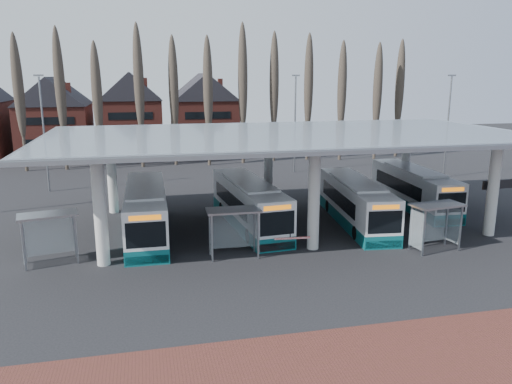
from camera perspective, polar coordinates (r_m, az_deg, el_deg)
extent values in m
plane|color=black|center=(28.00, 8.15, -8.06)|extent=(140.00, 140.00, 0.00)
cylinder|color=silver|center=(27.87, -17.39, -2.16)|extent=(0.70, 0.70, 6.00)
cylinder|color=silver|center=(38.58, -16.16, 2.07)|extent=(0.70, 0.70, 6.00)
cylinder|color=silver|center=(29.34, 6.63, -0.88)|extent=(0.70, 0.70, 6.00)
cylinder|color=silver|center=(39.65, 1.41, 2.88)|extent=(0.70, 0.70, 6.00)
cylinder|color=silver|center=(35.11, 25.47, 0.24)|extent=(0.70, 0.70, 6.00)
cylinder|color=silver|center=(44.09, 16.75, 3.36)|extent=(0.70, 0.70, 6.00)
cube|color=gray|center=(33.92, 3.71, 6.66)|extent=(32.00, 16.00, 0.12)
cube|color=silver|center=(33.92, 3.71, 6.78)|extent=(31.50, 15.50, 0.04)
cone|color=#473D33|center=(58.76, -25.26, 9.17)|extent=(0.36, 0.36, 14.50)
ellipsoid|color=#473D33|center=(58.70, -25.43, 10.86)|extent=(1.10, 1.10, 11.02)
cone|color=#473D33|center=(58.04, -21.36, 9.48)|extent=(0.36, 0.36, 14.50)
ellipsoid|color=#473D33|center=(57.98, -21.51, 11.19)|extent=(1.10, 1.10, 11.02)
cone|color=#473D33|center=(57.59, -17.38, 9.76)|extent=(0.36, 0.36, 14.50)
ellipsoid|color=#473D33|center=(57.53, -17.50, 11.48)|extent=(1.10, 1.10, 11.02)
cone|color=#473D33|center=(57.42, -13.34, 9.99)|extent=(0.36, 0.36, 14.50)
ellipsoid|color=#473D33|center=(57.36, -13.44, 11.72)|extent=(1.10, 1.10, 11.02)
cone|color=#473D33|center=(57.52, -9.30, 10.17)|extent=(0.36, 0.36, 14.50)
ellipsoid|color=#473D33|center=(57.46, -9.36, 11.90)|extent=(1.10, 1.10, 11.02)
cone|color=#473D33|center=(57.90, -5.28, 10.30)|extent=(0.36, 0.36, 14.50)
ellipsoid|color=#473D33|center=(57.84, -5.32, 12.03)|extent=(1.10, 1.10, 11.02)
cone|color=#473D33|center=(58.55, -1.33, 10.39)|extent=(0.36, 0.36, 14.50)
ellipsoid|color=#473D33|center=(58.49, -1.34, 12.09)|extent=(1.10, 1.10, 11.02)
cone|color=#473D33|center=(59.47, 2.51, 10.42)|extent=(0.36, 0.36, 14.50)
ellipsoid|color=#473D33|center=(59.41, 2.53, 12.10)|extent=(1.10, 1.10, 11.02)
cone|color=#473D33|center=(60.63, 6.22, 10.41)|extent=(0.36, 0.36, 14.50)
ellipsoid|color=#473D33|center=(60.58, 6.27, 12.05)|extent=(1.10, 1.10, 11.02)
cone|color=#473D33|center=(62.03, 9.78, 10.36)|extent=(0.36, 0.36, 14.50)
ellipsoid|color=#473D33|center=(61.98, 9.85, 11.96)|extent=(1.10, 1.10, 11.02)
cone|color=#473D33|center=(63.66, 13.17, 10.27)|extent=(0.36, 0.36, 14.50)
ellipsoid|color=#473D33|center=(63.60, 13.25, 11.84)|extent=(1.10, 1.10, 11.02)
cone|color=#473D33|center=(65.48, 16.38, 10.16)|extent=(0.36, 0.36, 14.50)
ellipsoid|color=#473D33|center=(65.43, 16.48, 11.68)|extent=(1.10, 1.10, 11.02)
cube|color=maroon|center=(69.54, -21.85, 6.79)|extent=(8.00, 10.00, 7.00)
pyramid|color=black|center=(69.23, -22.36, 12.55)|extent=(8.30, 10.30, 3.50)
cube|color=maroon|center=(68.67, -13.96, 7.28)|extent=(8.00, 10.00, 7.00)
pyramid|color=black|center=(68.36, -14.29, 13.12)|extent=(8.30, 10.30, 3.50)
cube|color=maroon|center=(69.12, -6.00, 7.62)|extent=(8.00, 10.00, 7.00)
pyramid|color=black|center=(68.81, -6.14, 13.43)|extent=(8.30, 10.30, 3.50)
cylinder|color=slate|center=(47.39, -23.04, 5.97)|extent=(0.16, 0.16, 10.00)
cube|color=slate|center=(47.12, -23.61, 12.12)|extent=(0.80, 0.15, 0.15)
cylinder|color=slate|center=(52.92, 4.48, 7.61)|extent=(0.16, 0.16, 10.00)
cube|color=slate|center=(52.67, 4.58, 13.14)|extent=(0.80, 0.15, 0.15)
cylinder|color=slate|center=(53.50, 21.04, 6.85)|extent=(0.16, 0.16, 10.00)
cube|color=slate|center=(53.26, 21.50, 12.30)|extent=(0.80, 0.15, 0.15)
cube|color=silver|center=(32.90, -12.46, -1.87)|extent=(2.54, 11.45, 2.67)
cube|color=#0B5357|center=(33.25, -12.35, -4.02)|extent=(2.56, 11.47, 0.86)
cube|color=silver|center=(32.58, -12.58, 0.47)|extent=(2.25, 6.88, 0.17)
cube|color=black|center=(33.34, -12.47, -1.51)|extent=(2.55, 8.25, 1.05)
cube|color=black|center=(27.42, -12.48, -4.80)|extent=(2.14, 0.08, 1.43)
cube|color=black|center=(38.42, -12.46, 0.42)|extent=(2.07, 0.08, 1.14)
cube|color=orange|center=(27.15, -12.58, -2.89)|extent=(1.70, 0.06, 0.29)
cube|color=black|center=(27.89, -12.33, -7.59)|extent=(2.31, 0.10, 0.48)
cylinder|color=black|center=(29.84, -14.47, -6.08)|extent=(0.28, 0.92, 0.91)
cylinder|color=black|center=(29.80, -10.22, -5.88)|extent=(0.28, 0.92, 0.91)
cylinder|color=black|center=(36.48, -14.09, -2.53)|extent=(0.28, 0.92, 0.91)
cylinder|color=black|center=(36.45, -10.63, -2.37)|extent=(0.28, 0.92, 0.91)
cube|color=silver|center=(34.06, -0.80, -1.09)|extent=(3.37, 11.45, 2.63)
cube|color=#0B5357|center=(34.39, -0.79, -3.14)|extent=(3.39, 11.47, 0.85)
cube|color=silver|center=(33.75, -0.81, 1.16)|extent=(2.74, 6.93, 0.17)
cube|color=black|center=(34.47, -1.03, -0.75)|extent=(3.13, 8.31, 1.03)
cube|color=black|center=(28.90, 2.44, -3.61)|extent=(2.11, 0.24, 1.41)
cube|color=black|center=(39.31, -3.18, 0.97)|extent=(2.04, 0.23, 1.13)
cube|color=orange|center=(28.64, 2.46, -1.81)|extent=(1.68, 0.19, 0.28)
cube|color=black|center=(29.35, 2.41, -6.24)|extent=(2.28, 0.27, 0.47)
cylinder|color=black|center=(30.82, -0.80, -5.04)|extent=(0.34, 0.92, 0.90)
cylinder|color=black|center=(31.48, 3.00, -4.65)|extent=(0.34, 0.92, 0.90)
cylinder|color=black|center=(37.17, -3.87, -1.88)|extent=(0.34, 0.92, 0.90)
cylinder|color=black|center=(37.72, -0.67, -1.62)|extent=(0.34, 0.92, 0.90)
cube|color=silver|center=(35.22, 11.36, -0.94)|extent=(3.46, 11.18, 2.57)
cube|color=#0B5357|center=(35.53, 11.27, -2.88)|extent=(3.48, 11.20, 0.82)
cube|color=silver|center=(34.92, 11.45, 1.17)|extent=(2.77, 6.78, 0.16)
cube|color=black|center=(35.62, 11.14, -0.62)|extent=(3.18, 8.12, 1.01)
cube|color=black|center=(30.23, 14.53, -3.36)|extent=(2.05, 0.27, 1.37)
cube|color=black|center=(40.31, 8.98, 1.06)|extent=(1.98, 0.26, 1.10)
cube|color=orange|center=(29.99, 14.63, -1.68)|extent=(1.63, 0.21, 0.27)
cube|color=black|center=(30.65, 14.38, -5.82)|extent=(2.22, 0.30, 0.46)
cylinder|color=black|center=(32.04, 11.36, -4.60)|extent=(0.35, 0.90, 0.88)
cylinder|color=black|center=(32.75, 14.89, -4.41)|extent=(0.35, 0.90, 0.88)
cylinder|color=black|center=(38.20, 8.29, -1.59)|extent=(0.35, 0.90, 0.88)
cylinder|color=black|center=(38.79, 11.32, -1.48)|extent=(0.35, 0.90, 0.88)
cube|color=silver|center=(40.90, 17.56, 0.64)|extent=(2.89, 11.07, 2.56)
cube|color=#0B5357|center=(41.18, 17.45, -1.03)|extent=(2.90, 11.09, 0.82)
cube|color=silver|center=(40.65, 17.69, 2.47)|extent=(2.43, 6.68, 0.16)
cube|color=black|center=(41.28, 17.29, 0.90)|extent=(2.77, 8.00, 1.01)
cube|color=black|center=(36.26, 21.46, -1.14)|extent=(2.05, 0.16, 1.37)
cube|color=black|center=(45.70, 14.48, 2.22)|extent=(1.98, 0.16, 1.10)
cube|color=orange|center=(36.06, 21.58, 0.27)|extent=(1.63, 0.13, 0.27)
cube|color=black|center=(36.61, 21.28, -3.22)|extent=(2.21, 0.19, 0.46)
cylinder|color=black|center=(37.72, 18.39, -2.33)|extent=(0.30, 0.89, 0.88)
cylinder|color=black|center=(38.75, 21.15, -2.15)|extent=(0.30, 0.89, 0.88)
cylinder|color=black|center=(43.52, 14.32, -0.05)|extent=(0.30, 0.89, 0.88)
cylinder|color=black|center=(44.41, 16.81, 0.05)|extent=(0.30, 0.89, 0.88)
cube|color=gray|center=(28.93, -25.03, -5.65)|extent=(0.10, 0.10, 2.72)
cube|color=gray|center=(28.97, -19.86, -5.15)|extent=(0.10, 0.10, 2.72)
cube|color=gray|center=(30.08, -25.02, -4.96)|extent=(0.10, 0.10, 2.72)
cube|color=gray|center=(30.11, -20.05, -4.48)|extent=(0.10, 0.10, 2.72)
cube|color=gray|center=(29.11, -22.73, -2.41)|extent=(3.29, 2.11, 0.11)
cube|color=silver|center=(30.10, -22.55, -4.60)|extent=(2.57, 0.57, 2.18)
cube|color=silver|center=(29.49, -25.14, -5.20)|extent=(0.28, 1.18, 2.18)
cube|color=silver|center=(29.53, -19.86, -4.70)|extent=(0.28, 1.18, 2.18)
cube|color=gray|center=(27.56, -5.04, -5.35)|extent=(0.09, 0.09, 2.69)
cube|color=gray|center=(27.94, 0.26, -5.04)|extent=(0.09, 0.09, 2.69)
cube|color=gray|center=(28.69, -5.30, -4.61)|extent=(0.09, 0.09, 2.69)
cube|color=gray|center=(29.04, -0.21, -4.33)|extent=(0.09, 0.09, 2.69)
cube|color=gray|center=(27.88, -2.59, -2.09)|extent=(3.05, 1.58, 0.11)
cube|color=silver|center=(28.87, -2.75, -4.34)|extent=(2.59, 0.11, 2.15)
cube|color=silver|center=(28.10, -5.28, -4.87)|extent=(0.07, 1.19, 2.15)
cube|color=silver|center=(28.48, 0.13, -4.57)|extent=(0.07, 1.19, 2.15)
cube|color=gray|center=(29.88, 18.63, -4.52)|extent=(0.10, 0.10, 2.71)
cube|color=gray|center=(31.53, 22.34, -3.91)|extent=(0.10, 0.10, 2.71)
cube|color=gray|center=(30.77, 17.25, -3.91)|extent=(0.10, 0.10, 2.71)
cube|color=gray|center=(32.38, 20.93, -3.36)|extent=(0.10, 0.10, 2.71)
cube|color=gray|center=(30.76, 20.03, -1.40)|extent=(3.20, 1.90, 0.11)
cube|color=silver|center=(31.58, 19.08, -3.51)|extent=(2.58, 0.38, 2.17)
cube|color=silver|center=(30.28, 17.86, -4.12)|extent=(0.20, 1.19, 2.17)
cube|color=silver|center=(31.97, 21.70, -3.53)|extent=(0.20, 1.19, 2.17)
cylinder|color=black|center=(36.35, 25.69, -1.49)|extent=(0.11, 0.11, 3.40)
cube|color=black|center=(36.03, 25.92, 0.80)|extent=(2.34, 0.29, 0.58)
cube|color=black|center=(29.56, 3.90, -5.71)|extent=(0.08, 0.08, 1.06)
cube|color=red|center=(29.00, 4.18, -5.29)|extent=(2.11, 0.27, 0.10)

